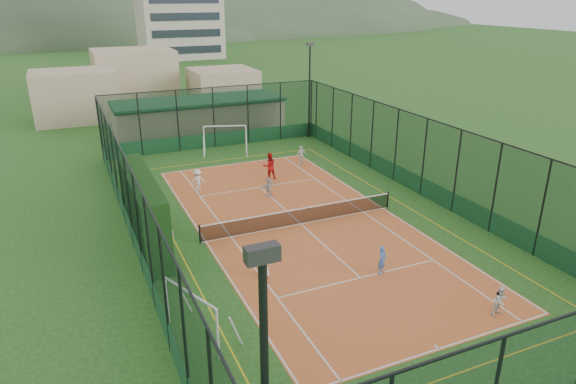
# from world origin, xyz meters

# --- Properties ---
(ground) EXTENTS (300.00, 300.00, 0.00)m
(ground) POSITION_xyz_m (0.00, 0.00, 0.00)
(ground) COLOR #204B1A
(ground) RESTS_ON ground
(court_slab) EXTENTS (11.17, 23.97, 0.01)m
(court_slab) POSITION_xyz_m (0.00, 0.00, 0.01)
(court_slab) COLOR #C8592C
(court_slab) RESTS_ON ground
(tennis_net) EXTENTS (11.67, 0.12, 1.06)m
(tennis_net) POSITION_xyz_m (0.00, 0.00, 0.53)
(tennis_net) COLOR black
(tennis_net) RESTS_ON ground
(perimeter_fence) EXTENTS (18.12, 34.12, 5.00)m
(perimeter_fence) POSITION_xyz_m (0.00, 0.00, 2.50)
(perimeter_fence) COLOR black
(perimeter_fence) RESTS_ON ground
(floodlight_ne) EXTENTS (0.60, 0.26, 8.25)m
(floodlight_ne) POSITION_xyz_m (8.60, 16.60, 4.12)
(floodlight_ne) COLOR black
(floodlight_ne) RESTS_ON ground
(clubhouse) EXTENTS (15.20, 7.20, 3.15)m
(clubhouse) POSITION_xyz_m (0.00, 22.00, 1.57)
(clubhouse) COLOR tan
(clubhouse) RESTS_ON ground
(distant_hills) EXTENTS (200.00, 60.00, 24.00)m
(distant_hills) POSITION_xyz_m (0.00, 150.00, 0.00)
(distant_hills) COLOR #384C33
(distant_hills) RESTS_ON ground
(hedge_left) EXTENTS (1.24, 8.28, 3.62)m
(hedge_left) POSITION_xyz_m (-8.30, 1.29, 1.81)
(hedge_left) COLOR black
(hedge_left) RESTS_ON ground
(white_bench) EXTENTS (1.59, 0.87, 0.86)m
(white_bench) POSITION_xyz_m (-7.80, 0.72, 0.43)
(white_bench) COLOR white
(white_bench) RESTS_ON ground
(futsal_goal_near) EXTENTS (3.30, 2.09, 2.06)m
(futsal_goal_near) POSITION_xyz_m (-8.11, -7.70, 1.03)
(futsal_goal_near) COLOR white
(futsal_goal_near) RESTS_ON ground
(futsal_goal_far) EXTENTS (3.61, 2.02, 2.24)m
(futsal_goal_far) POSITION_xyz_m (0.26, 14.91, 1.12)
(futsal_goal_far) COLOR white
(futsal_goal_far) RESTS_ON ground
(child_near_left) EXTENTS (0.86, 0.76, 1.48)m
(child_near_left) POSITION_xyz_m (-3.96, -4.53, 0.75)
(child_near_left) COLOR white
(child_near_left) RESTS_ON court_slab
(child_near_mid) EXTENTS (0.60, 0.53, 1.38)m
(child_near_mid) POSITION_xyz_m (1.11, -6.43, 0.70)
(child_near_mid) COLOR #4D7FDC
(child_near_mid) RESTS_ON court_slab
(child_near_right) EXTENTS (0.69, 0.58, 1.27)m
(child_near_right) POSITION_xyz_m (3.61, -11.11, 0.64)
(child_near_right) COLOR white
(child_near_right) RESTS_ON court_slab
(child_far_left) EXTENTS (0.97, 0.58, 1.48)m
(child_far_left) POSITION_xyz_m (-3.97, 7.40, 0.75)
(child_far_left) COLOR white
(child_far_left) RESTS_ON court_slab
(child_far_right) EXTENTS (0.87, 0.39, 1.46)m
(child_far_right) POSITION_xyz_m (4.59, 9.72, 0.74)
(child_far_right) COLOR white
(child_far_right) RESTS_ON court_slab
(child_far_back) EXTENTS (1.20, 0.81, 1.24)m
(child_far_back) POSITION_xyz_m (-0.06, 4.72, 0.63)
(child_far_back) COLOR silver
(child_far_back) RESTS_ON court_slab
(coach) EXTENTS (0.95, 0.76, 1.89)m
(coach) POSITION_xyz_m (1.19, 7.68, 0.96)
(coach) COLOR red
(coach) RESTS_ON court_slab
(tennis_balls) EXTENTS (5.65, 0.67, 0.07)m
(tennis_balls) POSITION_xyz_m (0.59, 1.63, 0.04)
(tennis_balls) COLOR #CCE033
(tennis_balls) RESTS_ON court_slab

